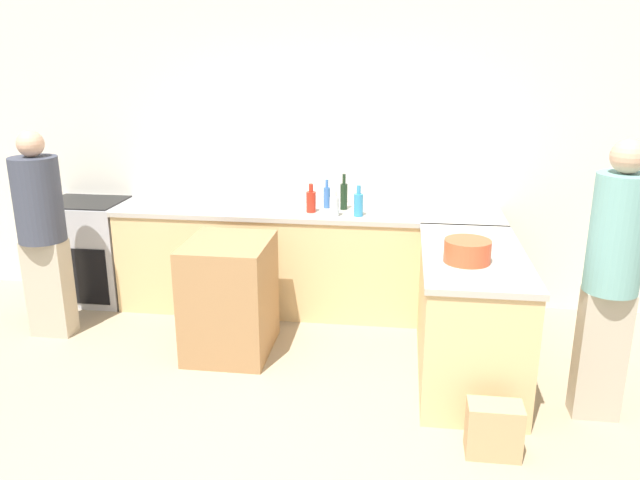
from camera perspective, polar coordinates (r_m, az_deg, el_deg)
name	(u,v)px	position (r m, az deg, el deg)	size (l,w,h in m)	color
ground_plane	(246,462)	(3.74, -6.75, -19.48)	(14.00, 14.00, 0.00)	tan
wall_back	(312,153)	(5.56, -0.77, 7.98)	(8.00, 0.06, 2.70)	silver
counter_back	(306,260)	(5.46, -1.24, -1.87)	(3.30, 0.63, 0.91)	#D6B27A
counter_peninsula	(469,315)	(4.48, 13.48, -6.66)	(0.69, 1.45, 0.91)	#D6B27A
range_oven	(90,251)	(6.09, -20.31, -0.91)	(0.72, 0.61, 0.92)	#ADADB2
island_table	(230,297)	(4.76, -8.25, -5.18)	(0.61, 0.71, 0.88)	#997047
mixing_bowl	(467,251)	(4.10, 13.32, -0.99)	(0.30, 0.30, 0.15)	#DB512D
wine_bottle_dark	(344,195)	(5.32, 2.20, 4.10)	(0.06, 0.06, 0.31)	black
water_bottle_blue	(327,197)	(5.38, 0.63, 3.98)	(0.06, 0.06, 0.25)	#386BB7
hot_sauce_bottle	(311,201)	(5.23, -0.83, 3.59)	(0.08, 0.08, 0.24)	red
vinegar_bottle_clear	(334,206)	(5.11, 1.32, 3.15)	(0.08, 0.08, 0.22)	silver
dish_soap_bottle	(358,204)	(5.11, 3.54, 3.30)	(0.08, 0.08, 0.26)	#338CBF
person_by_range	(42,229)	(5.31, -24.09, 0.96)	(0.36, 0.36, 1.65)	#ADA38E
person_at_peninsula	(612,272)	(4.08, 25.14, -2.68)	(0.31, 0.31, 1.75)	#ADA38E
paper_bag	(494,430)	(3.82, 15.60, -16.35)	(0.31, 0.18, 0.32)	tan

